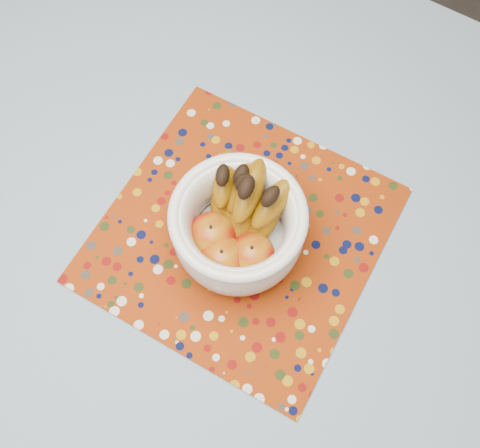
{
  "coord_description": "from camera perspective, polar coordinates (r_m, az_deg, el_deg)",
  "views": [
    {
      "loc": [
        0.28,
        -0.22,
        1.59
      ],
      "look_at": [
        0.12,
        0.04,
        0.83
      ],
      "focal_mm": 42.0,
      "sensor_mm": 36.0,
      "label": 1
    }
  ],
  "objects": [
    {
      "name": "table",
      "position": [
        0.99,
        -7.06,
        -2.27
      ],
      "size": [
        1.2,
        1.2,
        0.75
      ],
      "color": "brown",
      "rests_on": "ground"
    },
    {
      "name": "tablecloth",
      "position": [
        0.91,
        -7.65,
        -0.5
      ],
      "size": [
        1.32,
        1.32,
        0.01
      ],
      "primitive_type": "cube",
      "color": "slate",
      "rests_on": "table"
    },
    {
      "name": "fruit_bowl",
      "position": [
        0.82,
        -0.2,
        0.4
      ],
      "size": [
        0.21,
        0.2,
        0.16
      ],
      "color": "white",
      "rests_on": "placemat"
    },
    {
      "name": "placemat",
      "position": [
        0.89,
        0.06,
        -1.04
      ],
      "size": [
        0.43,
        0.43,
        0.0
      ],
      "primitive_type": "cube",
      "rotation": [
        0.0,
        0.0,
        0.04
      ],
      "color": "maroon",
      "rests_on": "tablecloth"
    }
  ]
}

